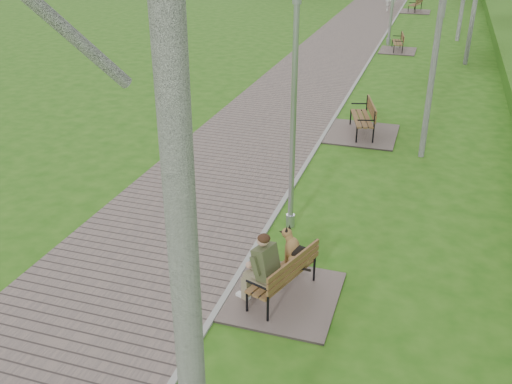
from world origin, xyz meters
TOP-DOWN VIEW (x-y plane):
  - ground at (0.00, 0.00)m, footprint 120.00×120.00m
  - walkway at (-1.75, 21.50)m, footprint 3.50×67.00m
  - kerb at (0.00, 21.50)m, footprint 0.10×67.00m
  - bench_main at (0.81, -3.04)m, footprint 1.69×1.87m
  - bench_second at (0.96, 4.89)m, footprint 1.87×2.08m
  - bench_third at (0.90, 16.05)m, footprint 1.56×1.73m
  - bench_far at (0.89, 27.80)m, footprint 1.79×1.99m
  - lamp_post_near at (0.40, -0.72)m, footprint 0.17×0.17m

SIDE VIEW (x-z plane):
  - ground at x=0.00m, z-range 0.00..0.00m
  - walkway at x=-1.75m, z-range 0.00..0.04m
  - kerb at x=0.00m, z-range 0.00..0.05m
  - bench_third at x=0.90m, z-range -0.30..0.65m
  - bench_far at x=0.89m, z-range -0.35..0.75m
  - bench_second at x=0.96m, z-range -0.36..0.79m
  - bench_main at x=0.81m, z-range -0.33..1.14m
  - lamp_post_near at x=0.40m, z-range -0.14..4.27m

